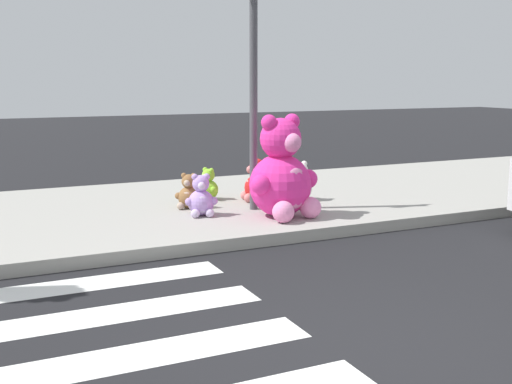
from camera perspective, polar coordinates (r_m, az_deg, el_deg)
name	(u,v)px	position (r m, az deg, el deg)	size (l,w,h in m)	color
ground_plane	(383,353)	(4.83, 11.32, -13.99)	(60.00, 60.00, 0.00)	black
sidewalk	(168,210)	(9.31, -7.89, -1.60)	(28.00, 4.40, 0.15)	#9E9B93
sign_pole	(254,87)	(8.73, -0.22, 9.43)	(0.56, 0.11, 3.20)	#4C4C51
plush_pink_large	(282,176)	(8.36, 2.37, 1.43)	(1.03, 0.95, 1.35)	#F22D93
plush_red	(256,184)	(9.49, 0.01, 0.75)	(0.45, 0.49, 0.64)	red
plush_lime	(208,187)	(9.61, -4.35, 0.46)	(0.35, 0.35, 0.49)	#8CD133
plush_lavender	(201,199)	(8.48, -4.94, -0.63)	(0.43, 0.40, 0.57)	#B28CD8
plush_white	(299,185)	(9.55, 3.90, 0.67)	(0.44, 0.42, 0.59)	white
plush_brown	(189,194)	(8.99, -6.06, -0.20)	(0.35, 0.36, 0.50)	olive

